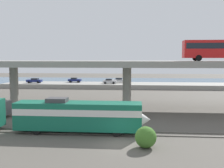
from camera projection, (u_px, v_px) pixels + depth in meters
name	position (u px, v px, depth m)	size (l,w,h in m)	color
ground_plane	(121.00, 144.00, 28.57)	(260.00, 260.00, 0.00)	#565149
rail_strip_near	(122.00, 135.00, 31.80)	(110.00, 0.12, 0.12)	#59544C
rail_strip_far	(123.00, 132.00, 33.27)	(110.00, 0.12, 0.12)	#59544C
train_locomotive	(85.00, 115.00, 32.72)	(16.03, 3.04, 4.18)	#14664C
highway_overpass	(127.00, 65.00, 47.69)	(96.00, 11.90, 8.42)	gray
transit_bus_on_overpass	(221.00, 48.00, 45.19)	(12.00, 2.68, 3.40)	red
pier_parking_lot	(131.00, 86.00, 83.07)	(76.75, 10.52, 1.29)	gray
parked_car_0	(109.00, 81.00, 82.18)	(4.03, 2.00, 1.50)	#B7B7BC
parked_car_1	(34.00, 80.00, 84.39)	(4.60, 1.89, 1.50)	navy
parked_car_2	(75.00, 80.00, 86.61)	(4.05, 1.85, 1.50)	navy
parked_car_3	(119.00, 80.00, 85.46)	(4.43, 1.86, 1.50)	#B7B7BC
harbor_water	(132.00, 81.00, 105.94)	(140.00, 36.00, 0.01)	#385B7A
shrub_right	(146.00, 137.00, 27.36)	(2.15, 2.15, 2.15)	#3E7128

